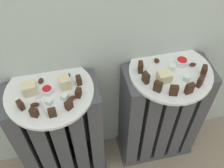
{
  "coord_description": "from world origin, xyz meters",
  "views": [
    {
      "loc": [
        -0.14,
        -0.34,
        1.28
      ],
      "look_at": [
        0.0,
        0.28,
        0.56
      ],
      "focal_mm": 42.65,
      "sensor_mm": 36.0,
      "label": 1
    }
  ],
  "objects_px": {
    "plate_right": "(171,72)",
    "jam_bowl_left": "(47,90)",
    "radiator_left": "(61,135)",
    "plate_left": "(49,92)",
    "jam_bowl_right": "(182,62)",
    "fork": "(41,103)",
    "radiator_right": "(160,116)"
  },
  "relations": [
    {
      "from": "plate_right",
      "to": "jam_bowl_left",
      "type": "relative_size",
      "value": 8.01
    },
    {
      "from": "radiator_left",
      "to": "plate_left",
      "type": "xyz_separation_m",
      "value": [
        0.0,
        -0.0,
        0.29
      ]
    },
    {
      "from": "jam_bowl_right",
      "to": "fork",
      "type": "bearing_deg",
      "value": -172.06
    },
    {
      "from": "plate_right",
      "to": "fork",
      "type": "distance_m",
      "value": 0.48
    },
    {
      "from": "plate_right",
      "to": "jam_bowl_left",
      "type": "distance_m",
      "value": 0.45
    },
    {
      "from": "radiator_right",
      "to": "jam_bowl_right",
      "type": "relative_size",
      "value": 12.56
    },
    {
      "from": "jam_bowl_left",
      "to": "fork",
      "type": "distance_m",
      "value": 0.05
    },
    {
      "from": "plate_left",
      "to": "radiator_left",
      "type": "bearing_deg",
      "value": 116.57
    },
    {
      "from": "radiator_right",
      "to": "plate_right",
      "type": "bearing_deg",
      "value": -63.43
    },
    {
      "from": "plate_left",
      "to": "jam_bowl_left",
      "type": "bearing_deg",
      "value": -126.63
    },
    {
      "from": "fork",
      "to": "jam_bowl_left",
      "type": "bearing_deg",
      "value": 60.8
    },
    {
      "from": "jam_bowl_left",
      "to": "jam_bowl_right",
      "type": "relative_size",
      "value": 0.86
    },
    {
      "from": "plate_left",
      "to": "fork",
      "type": "height_order",
      "value": "fork"
    },
    {
      "from": "radiator_left",
      "to": "jam_bowl_left",
      "type": "relative_size",
      "value": 14.57
    },
    {
      "from": "jam_bowl_right",
      "to": "plate_right",
      "type": "bearing_deg",
      "value": -154.67
    },
    {
      "from": "radiator_right",
      "to": "plate_left",
      "type": "bearing_deg",
      "value": -180.0
    },
    {
      "from": "jam_bowl_right",
      "to": "radiator_right",
      "type": "bearing_deg",
      "value": -154.67
    },
    {
      "from": "plate_left",
      "to": "fork",
      "type": "distance_m",
      "value": 0.06
    },
    {
      "from": "jam_bowl_right",
      "to": "fork",
      "type": "distance_m",
      "value": 0.53
    },
    {
      "from": "fork",
      "to": "radiator_left",
      "type": "bearing_deg",
      "value": 59.78
    },
    {
      "from": "plate_right",
      "to": "fork",
      "type": "height_order",
      "value": "fork"
    },
    {
      "from": "plate_right",
      "to": "jam_bowl_left",
      "type": "bearing_deg",
      "value": -179.19
    },
    {
      "from": "radiator_left",
      "to": "plate_right",
      "type": "distance_m",
      "value": 0.53
    },
    {
      "from": "radiator_left",
      "to": "radiator_right",
      "type": "height_order",
      "value": "same"
    },
    {
      "from": "plate_left",
      "to": "jam_bowl_right",
      "type": "height_order",
      "value": "jam_bowl_right"
    },
    {
      "from": "plate_left",
      "to": "plate_right",
      "type": "distance_m",
      "value": 0.45
    },
    {
      "from": "radiator_right",
      "to": "fork",
      "type": "height_order",
      "value": "fork"
    },
    {
      "from": "radiator_right",
      "to": "jam_bowl_right",
      "type": "height_order",
      "value": "jam_bowl_right"
    },
    {
      "from": "radiator_right",
      "to": "fork",
      "type": "relative_size",
      "value": 5.28
    },
    {
      "from": "jam_bowl_left",
      "to": "fork",
      "type": "height_order",
      "value": "jam_bowl_left"
    },
    {
      "from": "radiator_right",
      "to": "fork",
      "type": "distance_m",
      "value": 0.56
    },
    {
      "from": "radiator_left",
      "to": "plate_left",
      "type": "height_order",
      "value": "plate_left"
    }
  ]
}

